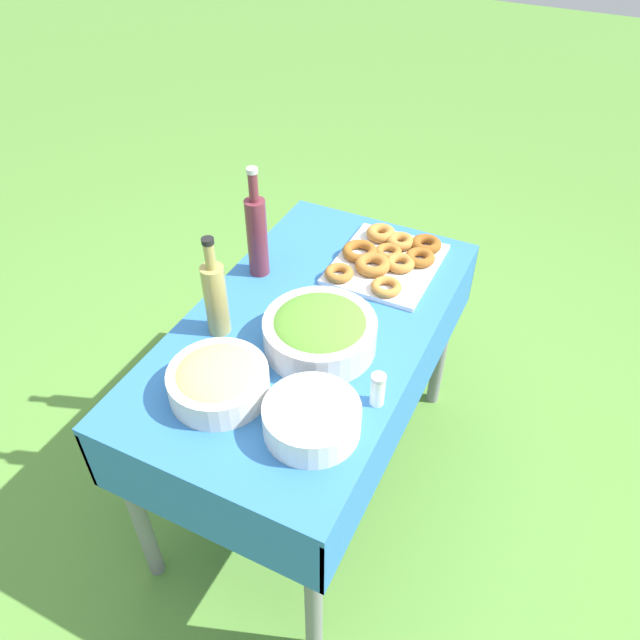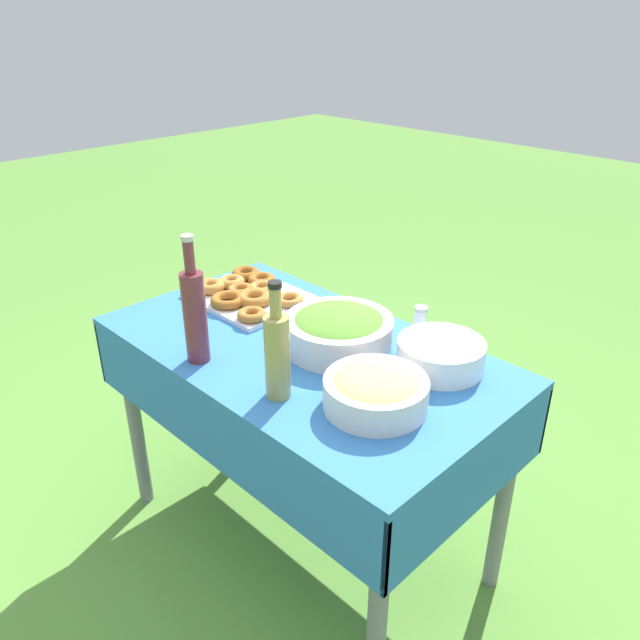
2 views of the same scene
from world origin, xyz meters
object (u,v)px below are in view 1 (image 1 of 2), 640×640
(wine_bottle, at_px, (257,234))
(olive_oil_bottle, at_px, (215,296))
(pasta_bowl, at_px, (218,380))
(salad_bowl, at_px, (320,331))
(plate_stack, at_px, (312,419))
(donut_platter, at_px, (387,259))

(wine_bottle, bearing_deg, olive_oil_bottle, 7.37)
(pasta_bowl, relative_size, wine_bottle, 0.71)
(pasta_bowl, bearing_deg, wine_bottle, -160.94)
(salad_bowl, height_order, olive_oil_bottle, olive_oil_bottle)
(pasta_bowl, xyz_separation_m, olive_oil_bottle, (-0.22, -0.14, 0.08))
(plate_stack, height_order, olive_oil_bottle, olive_oil_bottle)
(donut_platter, xyz_separation_m, wine_bottle, (0.23, -0.36, 0.13))
(plate_stack, xyz_separation_m, wine_bottle, (-0.52, -0.46, 0.11))
(salad_bowl, relative_size, olive_oil_bottle, 1.00)
(donut_platter, bearing_deg, pasta_bowl, -13.96)
(salad_bowl, xyz_separation_m, wine_bottle, (-0.24, -0.34, 0.09))
(salad_bowl, height_order, plate_stack, salad_bowl)
(pasta_bowl, xyz_separation_m, plate_stack, (0.00, 0.28, -0.01))
(olive_oil_bottle, bearing_deg, pasta_bowl, 33.07)
(salad_bowl, height_order, pasta_bowl, salad_bowl)
(plate_stack, bearing_deg, salad_bowl, -157.68)
(salad_bowl, bearing_deg, wine_bottle, -124.97)
(salad_bowl, relative_size, donut_platter, 0.79)
(pasta_bowl, height_order, wine_bottle, wine_bottle)
(olive_oil_bottle, bearing_deg, donut_platter, 148.47)
(salad_bowl, distance_m, donut_platter, 0.47)
(plate_stack, height_order, wine_bottle, wine_bottle)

